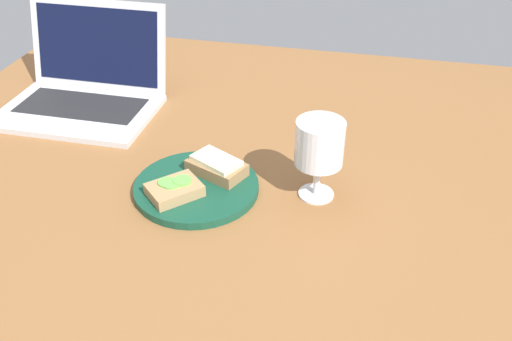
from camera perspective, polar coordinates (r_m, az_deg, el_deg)
The scene contains 6 objects.
wooden_table at distance 111.77cm, azimuth -4.40°, elevation -1.46°, with size 140.00×140.00×3.00cm, color brown.
plate at distance 107.49cm, azimuth -5.98°, elevation -1.69°, with size 23.44×23.44×1.50cm, color #144733.
sandwich_with_cheese at distance 108.63cm, azimuth -4.01°, elevation 0.33°, with size 12.54×10.12×3.34cm.
sandwich_with_cucumber at distance 104.14cm, azimuth -8.16°, elevation -1.87°, with size 11.36×11.39×2.64cm.
wine_glass at distance 100.99cm, azimuth 6.37°, elevation 2.47°, with size 8.75×8.75×15.36cm.
laptop at distance 141.37cm, azimuth -16.71°, elevation 8.06°, with size 35.12×29.02×22.09cm.
Camera 1 is at (28.91, -86.78, 65.74)cm, focal length 40.00 mm.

